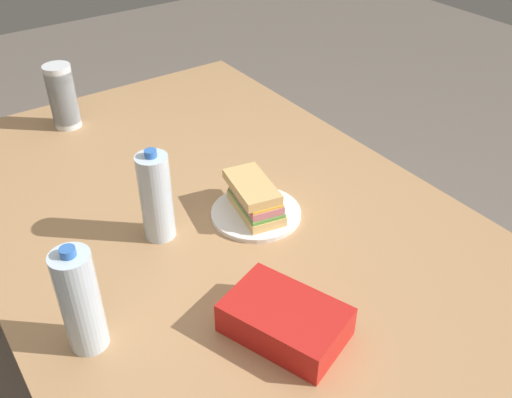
% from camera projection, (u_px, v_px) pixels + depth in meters
% --- Properties ---
extents(dining_table, '(1.73, 1.10, 0.76)m').
position_uv_depth(dining_table, '(220.00, 241.00, 1.47)').
color(dining_table, tan).
rests_on(dining_table, ground_plane).
extents(paper_plate, '(0.23, 0.23, 0.01)m').
position_uv_depth(paper_plate, '(256.00, 213.00, 1.43)').
color(paper_plate, white).
rests_on(paper_plate, dining_table).
extents(sandwich, '(0.20, 0.12, 0.08)m').
position_uv_depth(sandwich, '(255.00, 197.00, 1.40)').
color(sandwich, '#DBB26B').
rests_on(sandwich, paper_plate).
extents(chip_bag, '(0.27, 0.22, 0.07)m').
position_uv_depth(chip_bag, '(285.00, 320.00, 1.10)').
color(chip_bag, red).
rests_on(chip_bag, dining_table).
extents(water_bottle_tall, '(0.07, 0.07, 0.24)m').
position_uv_depth(water_bottle_tall, '(156.00, 197.00, 1.30)').
color(water_bottle_tall, silver).
rests_on(water_bottle_tall, dining_table).
extents(plastic_cup_stack, '(0.08, 0.08, 0.20)m').
position_uv_depth(plastic_cup_stack, '(62.00, 97.00, 1.76)').
color(plastic_cup_stack, silver).
rests_on(plastic_cup_stack, dining_table).
extents(water_bottle_spare, '(0.07, 0.07, 0.24)m').
position_uv_depth(water_bottle_spare, '(80.00, 301.00, 1.03)').
color(water_bottle_spare, silver).
rests_on(water_bottle_spare, dining_table).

